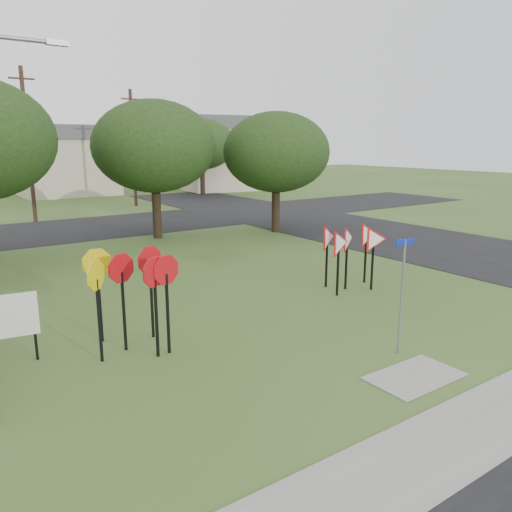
{
  "coord_description": "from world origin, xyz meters",
  "views": [
    {
      "loc": [
        -8.17,
        -8.34,
        4.78
      ],
      "look_at": [
        -0.27,
        3.0,
        1.6
      ],
      "focal_mm": 35.0,
      "sensor_mm": 36.0,
      "label": 1
    }
  ],
  "objects_px": {
    "stop_sign_cluster": "(131,278)",
    "yield_sign_cluster": "(351,241)",
    "info_board": "(6,319)",
    "street_name_sign": "(402,288)"
  },
  "relations": [
    {
      "from": "stop_sign_cluster",
      "to": "yield_sign_cluster",
      "type": "relative_size",
      "value": 0.84
    },
    {
      "from": "yield_sign_cluster",
      "to": "info_board",
      "type": "height_order",
      "value": "yield_sign_cluster"
    },
    {
      "from": "street_name_sign",
      "to": "yield_sign_cluster",
      "type": "bearing_deg",
      "value": 57.21
    },
    {
      "from": "stop_sign_cluster",
      "to": "info_board",
      "type": "xyz_separation_m",
      "value": [
        -2.55,
        0.72,
        -0.68
      ]
    },
    {
      "from": "street_name_sign",
      "to": "info_board",
      "type": "height_order",
      "value": "street_name_sign"
    },
    {
      "from": "info_board",
      "to": "stop_sign_cluster",
      "type": "bearing_deg",
      "value": -15.66
    },
    {
      "from": "stop_sign_cluster",
      "to": "street_name_sign",
      "type": "bearing_deg",
      "value": -36.86
    },
    {
      "from": "street_name_sign",
      "to": "info_board",
      "type": "xyz_separation_m",
      "value": [
        -7.46,
        4.4,
        -0.49
      ]
    },
    {
      "from": "street_name_sign",
      "to": "yield_sign_cluster",
      "type": "height_order",
      "value": "street_name_sign"
    },
    {
      "from": "yield_sign_cluster",
      "to": "stop_sign_cluster",
      "type": "bearing_deg",
      "value": -174.92
    }
  ]
}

